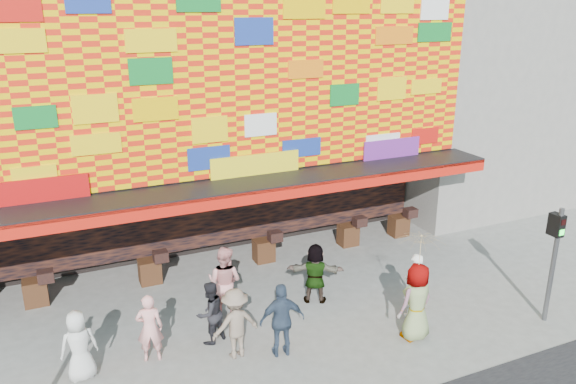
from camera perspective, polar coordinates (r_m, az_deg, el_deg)
name	(u,v)px	position (r m, az deg, el deg)	size (l,w,h in m)	color
ground	(297,346)	(13.58, 0.95, -15.39)	(90.00, 90.00, 0.00)	slate
shop_building	(193,79)	(19.13, -9.59, 11.24)	(15.20, 9.40, 10.00)	gray
neighbor_right	(501,45)	(25.51, 20.83, 13.82)	(11.00, 8.00, 12.00)	gray
signal_right	(555,252)	(15.15, 25.50, -5.57)	(0.22, 0.20, 3.00)	#59595B
ped_a	(79,346)	(12.94, -20.46, -14.41)	(0.77, 0.50, 1.58)	silver
ped_b	(150,328)	(13.08, -13.87, -13.25)	(0.59, 0.39, 1.61)	pink
ped_c	(210,313)	(13.47, -7.92, -12.05)	(0.74, 0.58, 1.53)	black
ped_d	(235,323)	(12.88, -5.36, -13.14)	(1.07, 0.62, 1.66)	#7E6C5B
ped_e	(282,320)	(12.85, -0.60, -12.88)	(1.03, 0.43, 1.77)	#314057
ped_f	(315,273)	(15.01, 2.78, -8.25)	(1.53, 0.49, 1.65)	gray
ped_g	(416,302)	(13.73, 12.92, -10.82)	(0.94, 0.61, 1.92)	gray
ped_h	(414,285)	(14.68, 12.67, -9.21)	(0.62, 0.41, 1.71)	white
ped_i	(225,282)	(14.40, -6.45, -9.04)	(0.92, 0.71, 1.89)	pink
parasol	(420,254)	(13.17, 13.30, -6.13)	(1.40, 1.41, 1.94)	#D9BF89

